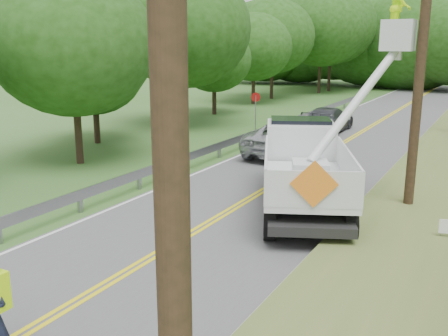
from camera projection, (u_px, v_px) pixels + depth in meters
The scene contains 9 objects.
ground at pixel (89, 295), 10.82m from camera, with size 140.00×140.00×0.00m, color #356121.
road at pixel (310, 163), 22.74m from camera, with size 7.20×96.00×0.03m.
guardrail at pixel (239, 140), 25.26m from camera, with size 0.18×48.00×0.77m.
treeline_left at pixel (267, 33), 42.31m from camera, with size 11.19×54.52×11.33m.
treeline_horizon at pixel (424, 40), 58.07m from camera, with size 57.11×14.56×11.68m.
bucket_truck at pixel (309, 155), 16.94m from camera, with size 5.30×7.62×7.07m.
suv_silver at pixel (293, 137), 24.24m from camera, with size 2.82×6.11×1.70m, color #B9BDC1.
suv_darkgrey at pixel (328, 119), 30.56m from camera, with size 2.07×5.09×1.48m, color #383B40.
stop_sign_permanent at pixel (256, 108), 28.55m from camera, with size 0.48×0.30×2.55m.
Camera 1 is at (7.27, -7.26, 5.22)m, focal length 40.81 mm.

